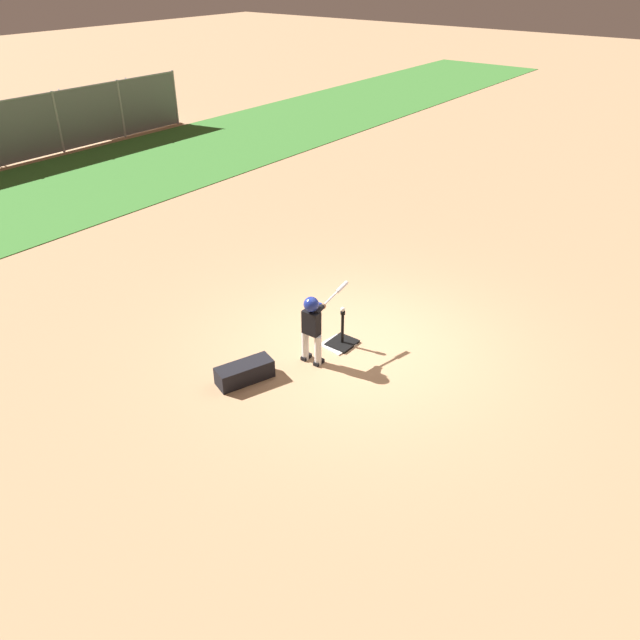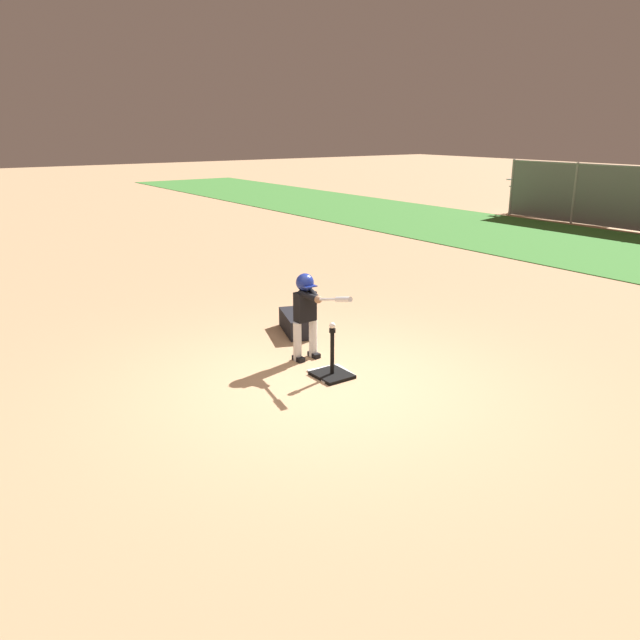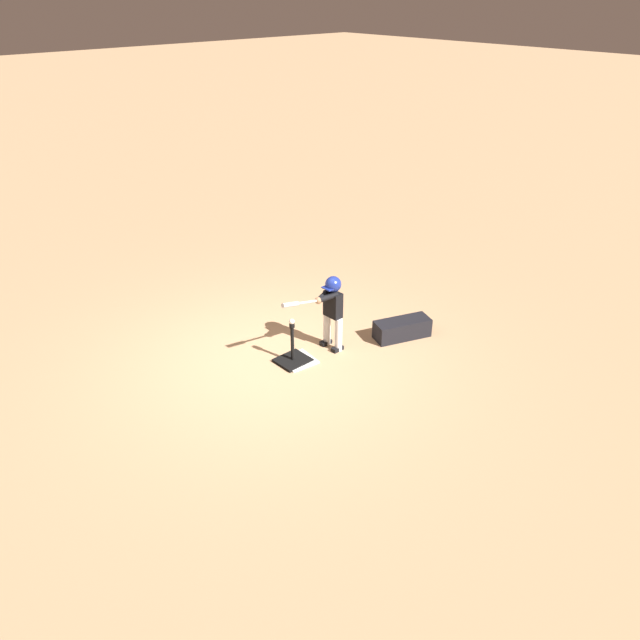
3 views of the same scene
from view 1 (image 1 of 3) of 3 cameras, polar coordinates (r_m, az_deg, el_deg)
ground_plane at (r=10.02m, az=3.73°, el=-2.24°), size 90.00×90.00×0.00m
grass_outfield_strip at (r=17.49m, az=-26.33°, el=9.44°), size 56.00×5.60×0.02m
home_plate at (r=9.98m, az=1.64°, el=-2.26°), size 0.49×0.49×0.02m
batting_tee at (r=9.97m, az=2.04°, el=-1.84°), size 0.44×0.40×0.61m
batter_child at (r=9.23m, az=-0.65°, el=-0.09°), size 1.03×0.35×1.13m
baseball at (r=9.68m, az=2.10°, el=0.98°), size 0.07×0.07×0.07m
bleachers_far_right at (r=24.42m, az=-18.29°, el=18.02°), size 3.04×2.32×1.38m
equipment_bag at (r=9.19m, az=-6.91°, el=-4.77°), size 0.90×0.59×0.28m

